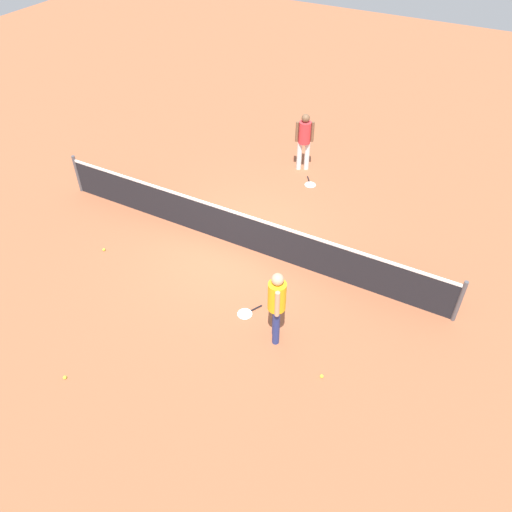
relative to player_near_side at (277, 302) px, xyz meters
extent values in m
plane|color=#9E5638|center=(-2.02, 2.14, -1.01)|extent=(40.00, 40.00, 0.00)
cylinder|color=#4C4C51|center=(-7.02, 2.14, -0.47)|extent=(0.09, 0.09, 1.07)
cylinder|color=#4C4C51|center=(2.98, 2.14, -0.47)|extent=(0.09, 0.09, 1.07)
cube|color=black|center=(-2.02, 2.14, -0.55)|extent=(10.00, 0.02, 0.91)
cube|color=white|center=(-2.02, 2.14, -0.07)|extent=(10.00, 0.04, 0.06)
cylinder|color=navy|center=(-0.05, 0.10, -0.58)|extent=(0.19, 0.19, 0.85)
cylinder|color=navy|center=(0.05, -0.10, -0.58)|extent=(0.19, 0.19, 0.85)
cylinder|color=yellow|center=(0.00, 0.00, 0.15)|extent=(0.46, 0.46, 0.62)
cylinder|color=tan|center=(-0.10, 0.19, 0.17)|extent=(0.12, 0.12, 0.58)
cylinder|color=tan|center=(0.10, -0.19, 0.17)|extent=(0.12, 0.12, 0.58)
sphere|color=tan|center=(0.00, 0.00, 0.58)|extent=(0.31, 0.31, 0.23)
cylinder|color=white|center=(-2.06, 6.10, -0.58)|extent=(0.19, 0.19, 0.85)
cylinder|color=white|center=(-2.25, 5.99, -0.58)|extent=(0.19, 0.19, 0.85)
cylinder|color=red|center=(-2.15, 6.04, 0.15)|extent=(0.46, 0.46, 0.62)
cylinder|color=brown|center=(-1.96, 6.15, 0.17)|extent=(0.12, 0.12, 0.58)
cylinder|color=brown|center=(-2.34, 5.94, 0.17)|extent=(0.12, 0.12, 0.58)
sphere|color=brown|center=(-2.15, 6.04, 0.58)|extent=(0.31, 0.31, 0.23)
torus|color=white|center=(-0.83, 0.25, -1.00)|extent=(0.42, 0.42, 0.02)
cylinder|color=silver|center=(-0.83, 0.25, -1.00)|extent=(0.36, 0.36, 0.00)
cylinder|color=black|center=(-0.70, 0.50, -0.99)|extent=(0.16, 0.26, 0.03)
torus|color=white|center=(-1.60, 5.35, -1.00)|extent=(0.44, 0.44, 0.02)
cylinder|color=silver|center=(-1.60, 5.35, -1.00)|extent=(0.37, 0.37, 0.00)
cylinder|color=black|center=(-1.75, 5.59, -0.99)|extent=(0.18, 0.25, 0.03)
sphere|color=#C6E033|center=(1.17, -0.44, -0.98)|extent=(0.07, 0.07, 0.07)
sphere|color=#C6E033|center=(-2.96, -2.69, -0.98)|extent=(0.07, 0.07, 0.07)
sphere|color=#C6E033|center=(-4.76, 0.45, -0.98)|extent=(0.07, 0.07, 0.07)
camera|label=1|loc=(2.74, -5.91, 6.77)|focal=35.65mm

